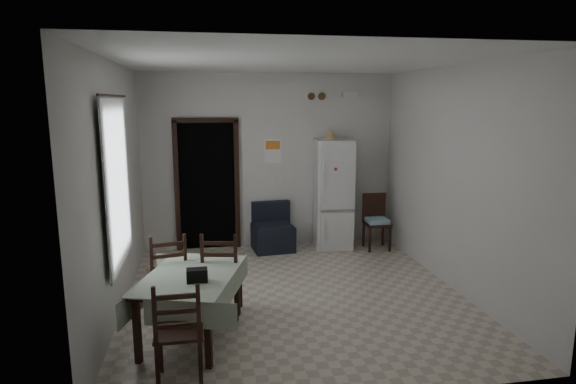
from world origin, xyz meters
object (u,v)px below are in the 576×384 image
(dining_table, at_px, (192,306))
(dining_chair_near_head, at_px, (179,330))
(navy_seat, at_px, (273,227))
(fridge, at_px, (333,194))
(corner_chair, at_px, (377,222))
(dining_chair_far_left, at_px, (168,273))
(dining_chair_far_right, at_px, (222,272))

(dining_table, relative_size, dining_chair_near_head, 1.38)
(dining_table, xyz_separation_m, dining_chair_near_head, (-0.09, -0.82, 0.14))
(navy_seat, distance_m, dining_table, 3.09)
(fridge, relative_size, corner_chair, 1.98)
(dining_chair_far_left, bearing_deg, dining_chair_far_right, 159.85)
(navy_seat, relative_size, corner_chair, 0.85)
(navy_seat, relative_size, dining_table, 0.59)
(fridge, bearing_deg, dining_table, -123.67)
(dining_chair_far_left, bearing_deg, navy_seat, -135.52)
(fridge, relative_size, dining_table, 1.38)
(dining_chair_far_right, height_order, dining_chair_near_head, dining_chair_far_right)
(corner_chair, distance_m, dining_table, 3.94)
(navy_seat, relative_size, dining_chair_near_head, 0.81)
(dining_chair_far_left, distance_m, dining_chair_near_head, 1.44)
(dining_chair_far_left, bearing_deg, dining_table, 104.37)
(dining_chair_far_right, xyz_separation_m, dining_chair_near_head, (-0.43, -1.32, -0.02))
(dining_table, height_order, dining_chair_near_head, dining_chair_near_head)
(fridge, xyz_separation_m, dining_chair_far_right, (-1.94, -2.32, -0.41))
(dining_table, distance_m, dining_chair_near_head, 0.83)
(fridge, distance_m, dining_chair_far_right, 3.05)
(fridge, bearing_deg, corner_chair, -14.00)
(dining_chair_far_right, relative_size, dining_chair_near_head, 1.05)
(dining_chair_far_left, distance_m, dining_chair_far_right, 0.63)
(dining_chair_far_right, bearing_deg, dining_chair_far_left, 1.93)
(dining_chair_far_left, xyz_separation_m, dining_chair_near_head, (0.19, -1.42, -0.02))
(navy_seat, xyz_separation_m, dining_chair_near_head, (-1.35, -3.64, 0.09))
(dining_chair_near_head, bearing_deg, fridge, -123.64)
(dining_chair_far_left, relative_size, dining_chair_near_head, 1.03)
(corner_chair, relative_size, dining_chair_far_left, 0.93)
(dining_table, height_order, dining_chair_far_left, dining_chair_far_left)
(corner_chair, bearing_deg, dining_chair_far_right, -140.55)
(fridge, bearing_deg, dining_chair_near_head, -117.86)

